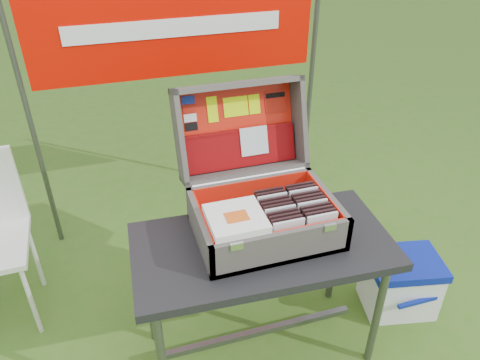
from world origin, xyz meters
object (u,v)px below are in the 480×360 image
object	(u,v)px
suitcase	(262,174)
cooler	(400,283)
table	(261,299)
cardboard_box	(323,230)

from	to	relation	value
suitcase	cooler	size ratio (longest dim) A/B	1.58
table	cardboard_box	world-z (taller)	table
cardboard_box	suitcase	bearing A→B (deg)	-142.25
table	suitcase	world-z (taller)	suitcase
table	suitcase	distance (m)	0.62
suitcase	cardboard_box	xyz separation A→B (m)	(0.57, 0.44, -0.78)
cooler	suitcase	bearing A→B (deg)	-173.84
cooler	cardboard_box	size ratio (longest dim) A/B	1.05
suitcase	cooler	bearing A→B (deg)	-5.22
table	cooler	xyz separation A→B (m)	(0.81, 0.05, -0.18)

